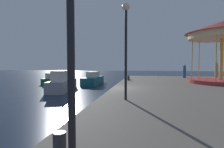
% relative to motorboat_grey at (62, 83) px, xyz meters
% --- Properties ---
extents(ground_plane, '(120.00, 120.00, 0.00)m').
position_rel_motorboat_grey_xyz_m(ground_plane, '(5.31, -3.08, -0.71)').
color(ground_plane, '#162338').
extents(quay_dock, '(14.60, 28.14, 0.80)m').
position_rel_motorboat_grey_xyz_m(quay_dock, '(12.61, -3.08, -0.31)').
color(quay_dock, '#5B564F').
rests_on(quay_dock, ground).
extents(motorboat_grey, '(2.47, 5.37, 1.90)m').
position_rel_motorboat_grey_xyz_m(motorboat_grey, '(0.00, 0.00, 0.00)').
color(motorboat_grey, gray).
rests_on(motorboat_grey, ground).
extents(motorboat_green, '(2.14, 4.16, 1.39)m').
position_rel_motorboat_grey_xyz_m(motorboat_green, '(-3.69, 5.88, -0.19)').
color(motorboat_green, '#236638').
rests_on(motorboat_green, ground).
extents(motorboat_teal, '(1.72, 5.03, 1.58)m').
position_rel_motorboat_grey_xyz_m(motorboat_teal, '(1.32, 5.87, -0.10)').
color(motorboat_teal, '#19606B').
rests_on(motorboat_teal, ground).
extents(carousel, '(6.20, 6.20, 5.47)m').
position_rel_motorboat_grey_xyz_m(carousel, '(14.33, 1.65, 4.19)').
color(carousel, '#B23333').
rests_on(carousel, quay_dock).
extents(lamp_post_mid_promenade, '(0.36, 0.36, 4.46)m').
position_rel_motorboat_grey_xyz_m(lamp_post_mid_promenade, '(6.67, -7.30, 3.13)').
color(lamp_post_mid_promenade, black).
rests_on(lamp_post_mid_promenade, quay_dock).
extents(bollard_south, '(0.24, 0.24, 0.40)m').
position_rel_motorboat_grey_xyz_m(bollard_south, '(6.00, 2.94, 0.29)').
color(bollard_south, '#2D2D33').
rests_on(bollard_south, quay_dock).
extents(bollard_north, '(0.24, 0.24, 0.40)m').
position_rel_motorboat_grey_xyz_m(bollard_north, '(5.95, -12.55, 0.29)').
color(bollard_north, '#2D2D33').
rests_on(bollard_north, quay_dock).
extents(bollard_center, '(0.24, 0.24, 0.40)m').
position_rel_motorboat_grey_xyz_m(bollard_center, '(5.87, 4.55, 0.29)').
color(bollard_center, '#2D2D33').
rests_on(bollard_center, quay_dock).
extents(person_by_the_water, '(0.34, 0.34, 1.99)m').
position_rel_motorboat_grey_xyz_m(person_by_the_water, '(16.34, 7.99, 1.03)').
color(person_by_the_water, '#937A4C').
rests_on(person_by_the_water, quay_dock).
extents(person_far_corner, '(0.34, 0.34, 1.73)m').
position_rel_motorboat_grey_xyz_m(person_far_corner, '(12.61, 7.76, 0.90)').
color(person_far_corner, '#2D4C8C').
rests_on(person_far_corner, quay_dock).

